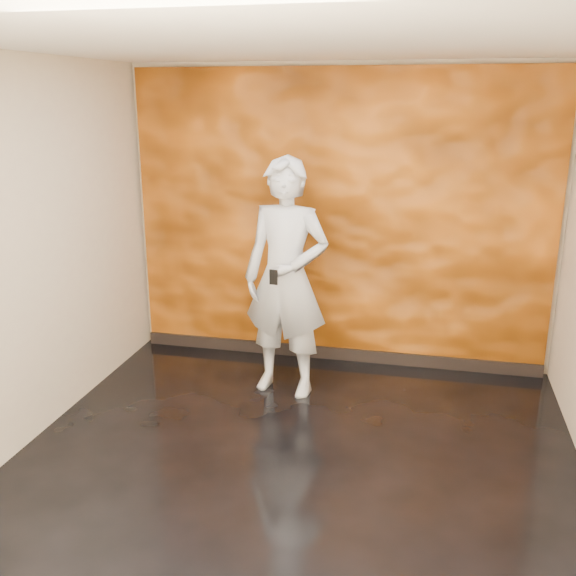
{
  "coord_description": "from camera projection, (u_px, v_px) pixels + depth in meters",
  "views": [
    {
      "loc": [
        0.85,
        -3.91,
        2.51
      ],
      "look_at": [
        -0.23,
        0.83,
        1.04
      ],
      "focal_mm": 40.0,
      "sensor_mm": 36.0,
      "label": 1
    }
  ],
  "objects": [
    {
      "name": "feature_wall",
      "position": [
        338.0,
        221.0,
        5.99
      ],
      "size": [
        3.9,
        0.06,
        2.75
      ],
      "primitive_type": "cube",
      "color": "orange",
      "rests_on": "ground"
    },
    {
      "name": "baseboard",
      "position": [
        335.0,
        353.0,
        6.34
      ],
      "size": [
        3.9,
        0.04,
        0.12
      ],
      "primitive_type": "cube",
      "color": "black",
      "rests_on": "ground"
    },
    {
      "name": "man",
      "position": [
        286.0,
        279.0,
        5.41
      ],
      "size": [
        0.81,
        0.6,
        2.04
      ],
      "primitive_type": "imported",
      "rotation": [
        0.0,
        0.0,
        -0.15
      ],
      "color": "#959AA3",
      "rests_on": "ground"
    },
    {
      "name": "phone",
      "position": [
        274.0,
        277.0,
        5.08
      ],
      "size": [
        0.07,
        0.02,
        0.12
      ],
      "primitive_type": "cube",
      "rotation": [
        0.0,
        0.0,
        -0.11
      ],
      "color": "black",
      "rests_on": "man"
    },
    {
      "name": "room",
      "position": [
        294.0,
        273.0,
        4.16
      ],
      "size": [
        4.02,
        4.02,
        2.81
      ],
      "color": "black",
      "rests_on": "ground"
    }
  ]
}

